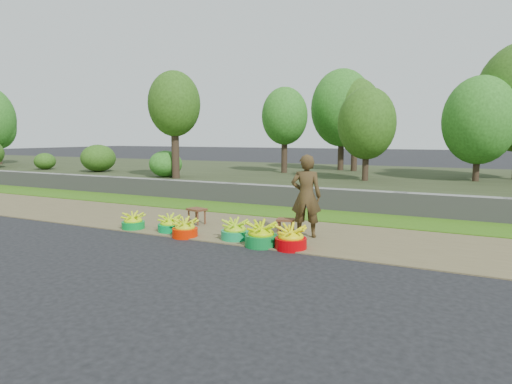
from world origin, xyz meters
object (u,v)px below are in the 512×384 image
at_px(basin_e, 261,235).
at_px(vendor_woman, 306,196).
at_px(basin_c, 185,229).
at_px(stool_right, 286,222).
at_px(stool_left, 197,212).
at_px(basin_d, 235,231).
at_px(basin_a, 133,222).
at_px(basin_f, 291,239).
at_px(basin_b, 170,225).

distance_m(basin_e, vendor_woman, 1.18).
bearing_deg(basin_e, basin_c, -179.08).
distance_m(basin_c, stool_right, 1.86).
bearing_deg(stool_left, vendor_woman, -2.24).
bearing_deg(basin_d, basin_e, -16.54).
height_order(basin_e, stool_right, basin_e).
bearing_deg(vendor_woman, basin_e, 47.77).
xyz_separation_m(basin_d, basin_e, (0.59, -0.18, 0.02)).
xyz_separation_m(basin_a, basin_c, (1.31, -0.10, 0.01)).
bearing_deg(basin_c, basin_f, 1.73).
height_order(basin_a, vendor_woman, vendor_woman).
height_order(basin_b, vendor_woman, vendor_woman).
relative_size(basin_a, basin_f, 0.85).
xyz_separation_m(basin_f, stool_right, (-0.45, 0.90, 0.08)).
height_order(basin_a, basin_b, basin_b).
distance_m(basin_a, basin_f, 3.36).
distance_m(basin_a, stool_right, 3.03).
xyz_separation_m(basin_d, basin_f, (1.12, -0.14, 0.01)).
distance_m(stool_left, stool_right, 2.02).
distance_m(basin_a, basin_c, 1.32).
relative_size(basin_e, stool_right, 1.45).
distance_m(basin_b, basin_f, 2.55).
xyz_separation_m(basin_c, basin_f, (2.05, 0.06, 0.02)).
relative_size(basin_d, basin_f, 0.95).
relative_size(basin_c, basin_f, 0.89).
distance_m(basin_d, basin_e, 0.62).
height_order(basin_a, basin_e, basin_e).
height_order(basin_e, stool_left, basin_e).
distance_m(basin_b, stool_right, 2.23).
height_order(basin_b, stool_right, basin_b).
bearing_deg(basin_a, vendor_woman, 14.13).
bearing_deg(stool_left, basin_e, -27.16).
bearing_deg(basin_d, basin_c, -167.83).
relative_size(stool_left, stool_right, 1.15).
bearing_deg(basin_b, stool_left, 85.00).
height_order(basin_c, stool_right, basin_c).
relative_size(basin_a, basin_d, 0.90).
bearing_deg(stool_right, vendor_woman, -4.04).
relative_size(basin_c, stool_right, 1.23).
xyz_separation_m(basin_e, stool_right, (0.07, 0.94, 0.07)).
xyz_separation_m(basin_f, vendor_woman, (-0.05, 0.87, 0.59)).
relative_size(basin_b, basin_e, 0.82).
xyz_separation_m(basin_d, stool_right, (0.66, 0.76, 0.09)).
distance_m(basin_c, basin_e, 1.53).
relative_size(basin_b, basin_c, 0.97).
distance_m(basin_d, basin_f, 1.12).
bearing_deg(basin_e, stool_left, 152.84).
relative_size(basin_e, vendor_woman, 0.37).
relative_size(basin_b, stool_right, 1.19).
bearing_deg(basin_c, basin_d, 12.17).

